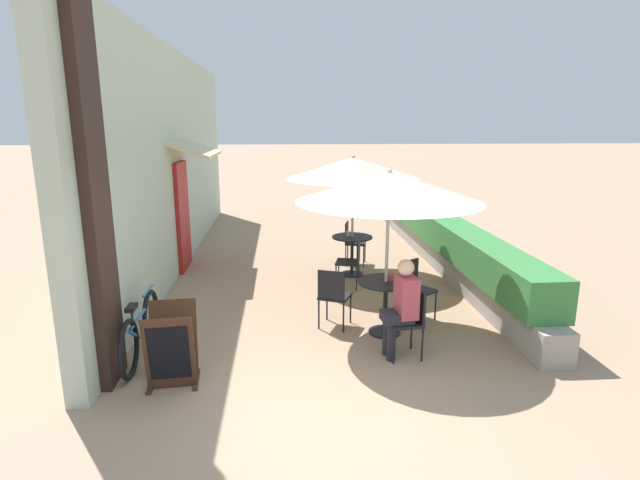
{
  "coord_description": "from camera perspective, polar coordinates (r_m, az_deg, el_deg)",
  "views": [
    {
      "loc": [
        -0.43,
        -4.69,
        2.85
      ],
      "look_at": [
        0.15,
        3.04,
        1.0
      ],
      "focal_mm": 28.0,
      "sensor_mm": 36.0,
      "label": 1
    }
  ],
  "objects": [
    {
      "name": "bicycle_leaning",
      "position": [
        6.58,
        -19.83,
        -9.66
      ],
      "size": [
        0.1,
        1.7,
        0.78
      ],
      "rotation": [
        0.0,
        0.0,
        0.01
      ],
      "color": "black",
      "rests_on": "ground_plane"
    },
    {
      "name": "patio_table_near",
      "position": [
        6.88,
        7.5,
        -6.35
      ],
      "size": [
        0.76,
        0.76,
        0.75
      ],
      "color": "black",
      "rests_on": "ground_plane"
    },
    {
      "name": "cafe_chair_near_left",
      "position": [
        6.99,
        1.54,
        -6.1
      ],
      "size": [
        0.53,
        0.53,
        0.87
      ],
      "rotation": [
        0.0,
        0.0,
        5.87
      ],
      "color": "black",
      "rests_on": "ground_plane"
    },
    {
      "name": "patio_umbrella_near",
      "position": [
        6.53,
        7.9,
        6.02
      ],
      "size": [
        2.44,
        2.44,
        2.26
      ],
      "color": "#B7B7BC",
      "rests_on": "ground_plane"
    },
    {
      "name": "cafe_facade_wall",
      "position": [
        10.43,
        -16.14,
        8.7
      ],
      "size": [
        0.98,
        11.24,
        4.2
      ],
      "color": "#B2C1AD",
      "rests_on": "ground_plane"
    },
    {
      "name": "patio_umbrella_mid",
      "position": [
        9.16,
        3.82,
        8.2
      ],
      "size": [
        2.44,
        2.44,
        2.26
      ],
      "color": "#B7B7BC",
      "rests_on": "ground_plane"
    },
    {
      "name": "ground_plane",
      "position": [
        5.51,
        0.85,
        -17.75
      ],
      "size": [
        120.0,
        120.0,
        0.0
      ],
      "primitive_type": "plane",
      "color": "#9E7F66"
    },
    {
      "name": "cafe_chair_mid_left",
      "position": [
        8.72,
        3.69,
        -2.14
      ],
      "size": [
        0.48,
        0.48,
        0.87
      ],
      "rotation": [
        0.0,
        0.0,
        7.61
      ],
      "color": "black",
      "rests_on": "ground_plane"
    },
    {
      "name": "planter_hedge",
      "position": [
        10.94,
        12.71,
        0.87
      ],
      "size": [
        0.6,
        10.24,
        1.01
      ],
      "color": "gray",
      "rests_on": "ground_plane"
    },
    {
      "name": "cafe_chair_near_back",
      "position": [
        7.46,
        10.77,
        -5.06
      ],
      "size": [
        0.56,
        0.56,
        0.87
      ],
      "rotation": [
        0.0,
        0.0,
        10.06
      ],
      "color": "black",
      "rests_on": "ground_plane"
    },
    {
      "name": "patio_table_mid",
      "position": [
        9.42,
        3.68,
        -0.84
      ],
      "size": [
        0.76,
        0.76,
        0.75
      ],
      "color": "black",
      "rests_on": "ground_plane"
    },
    {
      "name": "coffee_cup_mid",
      "position": [
        9.4,
        3.24,
        0.75
      ],
      "size": [
        0.07,
        0.07,
        0.09
      ],
      "color": "white",
      "rests_on": "patio_table_mid"
    },
    {
      "name": "seated_patron_near_right",
      "position": [
        6.18,
        9.32,
        -7.25
      ],
      "size": [
        0.43,
        0.36,
        1.25
      ],
      "rotation": [
        0.0,
        0.0,
        7.97
      ],
      "color": "#23232D",
      "rests_on": "ground_plane"
    },
    {
      "name": "coffee_cup_near",
      "position": [
        6.83,
        8.06,
        -4.26
      ],
      "size": [
        0.07,
        0.07,
        0.09
      ],
      "color": "#B73D3D",
      "rests_on": "patio_table_near"
    },
    {
      "name": "menu_board",
      "position": [
        5.85,
        -16.6,
        -11.61
      ],
      "size": [
        0.59,
        0.68,
        0.88
      ],
      "rotation": [
        0.0,
        0.0,
        0.09
      ],
      "color": "#422819",
      "rests_on": "ground_plane"
    },
    {
      "name": "cafe_chair_near_right",
      "position": [
        6.28,
        10.23,
        -8.62
      ],
      "size": [
        0.44,
        0.44,
        0.87
      ],
      "rotation": [
        0.0,
        0.0,
        7.97
      ],
      "color": "black",
      "rests_on": "ground_plane"
    },
    {
      "name": "cafe_chair_mid_right",
      "position": [
        10.12,
        3.68,
        0.06
      ],
      "size": [
        0.48,
        0.48,
        0.87
      ],
      "rotation": [
        0.0,
        0.0,
        10.75
      ],
      "color": "black",
      "rests_on": "ground_plane"
    }
  ]
}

